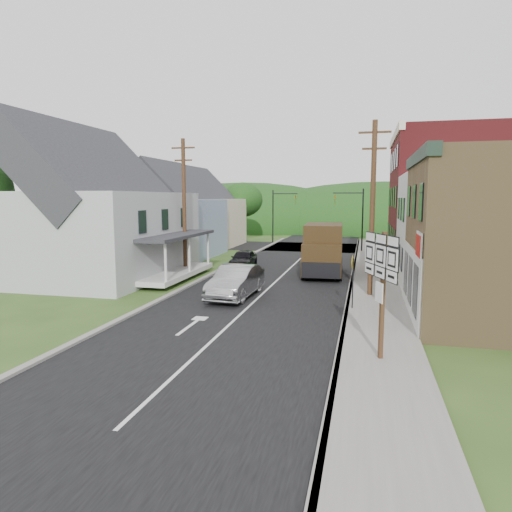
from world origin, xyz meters
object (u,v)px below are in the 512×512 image
Objects in this scene: dark_sedan at (243,259)px; delivery_van at (323,250)px; silver_sedan at (236,282)px; route_sign_cluster at (381,277)px; warning_sign at (353,274)px.

delivery_van is (5.99, -1.65, 1.05)m from dark_sedan.
dark_sedan is (-2.23, 9.70, -0.16)m from silver_sedan.
dark_sedan is 6.30m from delivery_van.
route_sign_cluster is (3.21, -16.09, 1.02)m from delivery_van.
route_sign_cluster is 6.70m from warning_sign.
dark_sedan is at bearing 105.45° from silver_sedan.
delivery_van is at bearing -17.47° from dark_sedan.
route_sign_cluster reaches higher than warning_sign.
warning_sign is at bearing -55.90° from dark_sedan.
silver_sedan is 2.06× the size of warning_sign.
dark_sedan is 13.91m from warning_sign.
silver_sedan reaches higher than dark_sedan.
warning_sign is at bearing -11.65° from silver_sedan.
route_sign_cluster is at bearing -64.60° from dark_sedan.
dark_sedan is 0.98× the size of route_sign_cluster.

